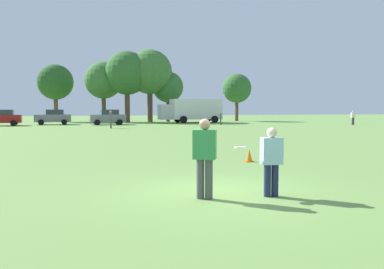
{
  "coord_description": "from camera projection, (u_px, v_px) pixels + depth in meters",
  "views": [
    {
      "loc": [
        -2.93,
        -8.99,
        2.04
      ],
      "look_at": [
        -0.04,
        2.25,
        1.25
      ],
      "focal_mm": 37.14,
      "sensor_mm": 36.0,
      "label": 1
    }
  ],
  "objects": [
    {
      "name": "traffic_cone",
      "position": [
        249.0,
        156.0,
        14.98
      ],
      "size": [
        0.32,
        0.32,
        0.48
      ],
      "color": "#D8590C",
      "rests_on": "ground"
    },
    {
      "name": "bystander_far_jogger",
      "position": [
        111.0,
        118.0,
        39.24
      ],
      "size": [
        0.29,
        0.49,
        1.75
      ],
      "color": "#4C4C51",
      "rests_on": "ground"
    },
    {
      "name": "bystander_field_marshal",
      "position": [
        353.0,
        117.0,
        47.26
      ],
      "size": [
        0.48,
        0.3,
        1.69
      ],
      "color": "#4C4C51",
      "rests_on": "ground"
    },
    {
      "name": "parked_car_center",
      "position": [
        53.0,
        117.0,
        47.94
      ],
      "size": [
        4.32,
        2.45,
        1.82
      ],
      "color": "slate",
      "rests_on": "ground"
    },
    {
      "name": "tree_far_west_pine",
      "position": [
        168.0,
        87.0,
        57.68
      ],
      "size": [
        4.49,
        4.49,
        7.3
      ],
      "color": "brown",
      "rests_on": "ground"
    },
    {
      "name": "ground_plane",
      "position": [
        217.0,
        192.0,
        9.55
      ],
      "size": [
        191.36,
        191.36,
        0.0
      ],
      "primitive_type": "plane",
      "color": "#6B9347"
    },
    {
      "name": "tree_horizon_center",
      "position": [
        237.0,
        89.0,
        60.37
      ],
      "size": [
        4.44,
        4.44,
        7.21
      ],
      "color": "brown",
      "rests_on": "ground"
    },
    {
      "name": "bystander_sideline_watcher",
      "position": [
        221.0,
        118.0,
        47.52
      ],
      "size": [
        0.37,
        0.48,
        1.53
      ],
      "color": "#1E234C",
      "rests_on": "ground"
    },
    {
      "name": "parked_car_mid_left",
      "position": [
        2.0,
        118.0,
        44.92
      ],
      "size": [
        4.32,
        2.45,
        1.82
      ],
      "color": "maroon",
      "rests_on": "ground"
    },
    {
      "name": "tree_center_elm",
      "position": [
        55.0,
        82.0,
        57.4
      ],
      "size": [
        5.12,
        5.12,
        8.32
      ],
      "color": "brown",
      "rests_on": "ground"
    },
    {
      "name": "frisbee",
      "position": [
        240.0,
        147.0,
        9.09
      ],
      "size": [
        0.27,
        0.27,
        0.03
      ],
      "color": "white"
    },
    {
      "name": "tree_far_east_pine",
      "position": [
        150.0,
        72.0,
        56.4
      ],
      "size": [
        6.35,
        6.35,
        10.32
      ],
      "color": "brown",
      "rests_on": "ground"
    },
    {
      "name": "player_defender",
      "position": [
        271.0,
        158.0,
        9.06
      ],
      "size": [
        0.49,
        0.31,
        1.59
      ],
      "color": "#1E234C",
      "rests_on": "ground"
    },
    {
      "name": "tree_east_birch",
      "position": [
        103.0,
        80.0,
        56.65
      ],
      "size": [
        5.31,
        5.31,
        8.62
      ],
      "color": "brown",
      "rests_on": "ground"
    },
    {
      "name": "parked_car_mid_right",
      "position": [
        108.0,
        117.0,
        47.66
      ],
      "size": [
        4.32,
        2.45,
        1.82
      ],
      "color": "slate",
      "rests_on": "ground"
    },
    {
      "name": "tree_east_oak",
      "position": [
        127.0,
        73.0,
        55.61
      ],
      "size": [
        6.14,
        6.14,
        9.98
      ],
      "color": "brown",
      "rests_on": "ground"
    },
    {
      "name": "box_truck",
      "position": [
        192.0,
        110.0,
        53.76
      ],
      "size": [
        8.65,
        3.4,
        3.18
      ],
      "color": "white",
      "rests_on": "ground"
    },
    {
      "name": "player_thrower",
      "position": [
        205.0,
        154.0,
        8.82
      ],
      "size": [
        0.58,
        0.47,
        1.8
      ],
      "color": "#4C4C51",
      "rests_on": "ground"
    }
  ]
}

